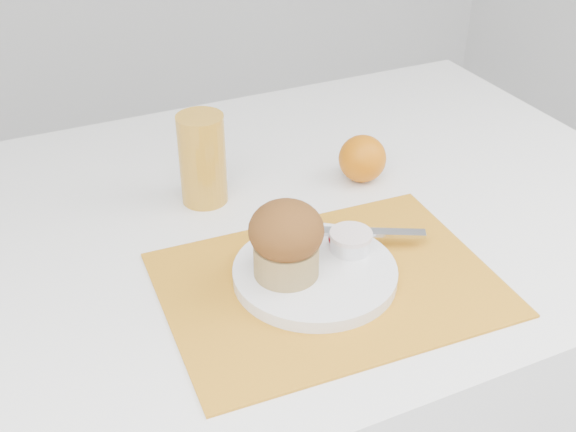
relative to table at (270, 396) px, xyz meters
name	(u,v)px	position (x,y,z in m)	size (l,w,h in m)	color
table	(270,396)	(0.00, 0.00, 0.00)	(1.20, 0.80, 0.75)	white
placemat	(329,284)	(0.00, -0.18, 0.38)	(0.41, 0.30, 0.00)	orange
plate	(315,273)	(-0.01, -0.17, 0.39)	(0.21, 0.21, 0.02)	white
ramekin	(351,242)	(0.05, -0.15, 0.41)	(0.05, 0.05, 0.02)	silver
cream	(351,235)	(0.05, -0.15, 0.42)	(0.05, 0.05, 0.01)	silver
raspberry_near	(307,232)	(0.01, -0.11, 0.40)	(0.02, 0.02, 0.02)	#5C020D
raspberry_far	(336,239)	(0.04, -0.14, 0.40)	(0.02, 0.02, 0.02)	#590206
butter_knife	(350,232)	(0.07, -0.12, 0.40)	(0.20, 0.02, 0.01)	silver
orange	(362,159)	(0.17, 0.03, 0.41)	(0.07, 0.07, 0.07)	#CD6807
juice_glass	(202,159)	(-0.07, 0.07, 0.44)	(0.07, 0.07, 0.14)	gold
muffin	(286,239)	(-0.04, -0.16, 0.44)	(0.10, 0.10, 0.10)	tan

